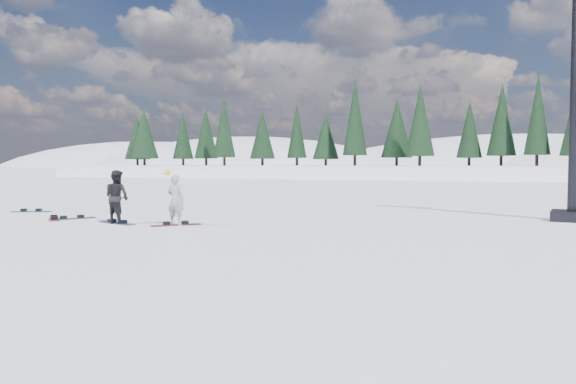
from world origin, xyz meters
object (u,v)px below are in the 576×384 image
Objects in this scene: snowboarder_woman at (175,199)px; snowboard_loose_c at (31,212)px; snowboarder_man at (117,197)px; snowboard_loose_b at (54,219)px; snowboard_loose_a at (72,219)px; lift_tower at (576,109)px.

snowboarder_woman is 1.12× the size of snowboard_loose_c.
snowboarder_man reaches higher than snowboard_loose_b.
snowboard_loose_a is at bearing -4.69° from snowboarder_man.
snowboard_loose_a and snowboard_loose_b have the same top height.
lift_tower reaches higher than snowboard_loose_c.
snowboarder_man is at bearing -148.71° from lift_tower.
snowboarder_woman is 1.01× the size of snowboarder_man.
snowboarder_man is 2.50m from snowboard_loose_a.
snowboard_loose_a is at bearing -3.64° from snowboarder_woman.
snowboard_loose_b is at bearing 0.48° from snowboarder_woman.
snowboard_loose_c and snowboard_loose_b have the same top height.
snowboard_loose_a is 1.00× the size of snowboard_loose_b.
snowboard_loose_b is (-0.49, -0.29, 0.00)m from snowboard_loose_a.
snowboard_loose_b is at bearing -153.42° from lift_tower.
snowboarder_woman is 1.99m from snowboarder_man.
snowboarder_man is 1.11× the size of snowboard_loose_c.
lift_tower is at bearing -39.34° from snowboard_loose_a.
lift_tower is 5.31× the size of snowboarder_man.
snowboard_loose_c is at bearing -11.29° from snowboarder_man.
snowboarder_woman is (-11.47, -5.41, -2.81)m from lift_tower.
snowboarder_man is 1.11× the size of snowboard_loose_b.
snowboarder_man reaches higher than snowboard_loose_c.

